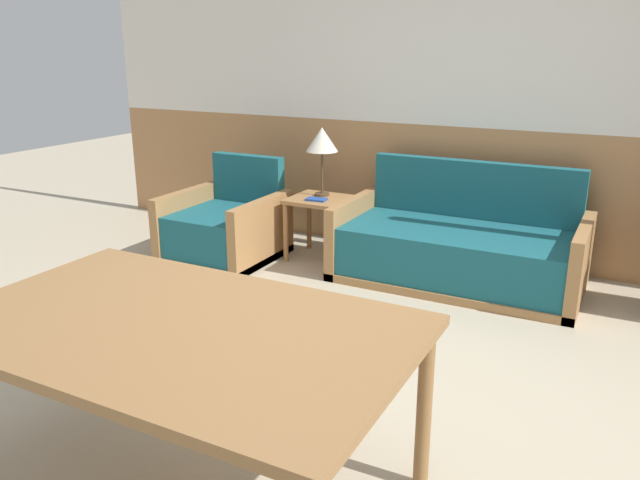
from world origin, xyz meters
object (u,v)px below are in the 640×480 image
Objects in this scene: couch at (458,249)px; table_lamp at (322,141)px; dining_table at (177,339)px; side_table at (319,210)px; armchair at (226,229)px.

table_lamp is at bearing 176.33° from couch.
couch reaches higher than dining_table.
couch reaches higher than side_table.
table_lamp reaches higher than armchair.
armchair is 0.49× the size of dining_table.
armchair is at bearing 122.72° from dining_table.
table_lamp is (0.68, 0.41, 0.72)m from armchair.
dining_table is at bearing -72.59° from side_table.
armchair is at bearing -149.11° from table_lamp.
dining_table is at bearing -96.13° from couch.
dining_table is at bearing -72.81° from table_lamp.
couch is 3.44× the size of side_table.
armchair is at bearing -169.83° from couch.
side_table is at bearing 107.41° from dining_table.
table_lamp reaches higher than dining_table.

